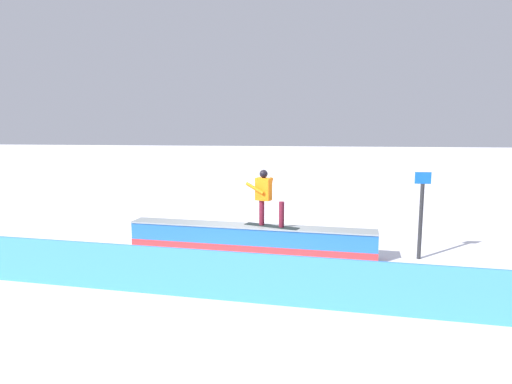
# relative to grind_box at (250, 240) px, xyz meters

# --- Properties ---
(ground_plane) EXTENTS (120.00, 120.00, 0.00)m
(ground_plane) POSITION_rel_grind_box_xyz_m (0.00, 0.00, -0.35)
(ground_plane) COLOR white
(grind_box) EXTENTS (6.80, 1.33, 0.77)m
(grind_box) POSITION_rel_grind_box_xyz_m (0.00, 0.00, 0.00)
(grind_box) COLOR #2364B5
(grind_box) RESTS_ON ground_plane
(snowboarder) EXTENTS (1.52, 0.78, 1.52)m
(snowboarder) POSITION_rel_grind_box_xyz_m (-0.44, 0.00, 1.25)
(snowboarder) COLOR black
(snowboarder) RESTS_ON grind_box
(safety_fence) EXTENTS (13.00, 1.41, 1.01)m
(safety_fence) POSITION_rel_grind_box_xyz_m (0.00, 3.38, 0.16)
(safety_fence) COLOR #3A88E2
(safety_fence) RESTS_ON ground_plane
(trail_marker) EXTENTS (0.40, 0.10, 2.28)m
(trail_marker) POSITION_rel_grind_box_xyz_m (-4.47, 0.00, 0.87)
(trail_marker) COLOR #262628
(trail_marker) RESTS_ON ground_plane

